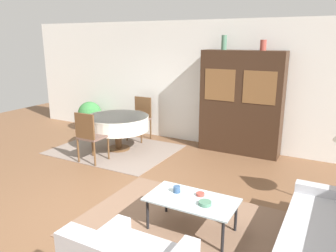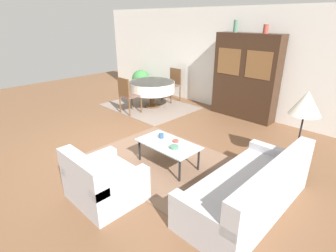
{
  "view_description": "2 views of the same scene",
  "coord_description": "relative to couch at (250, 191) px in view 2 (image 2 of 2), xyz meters",
  "views": [
    {
      "loc": [
        2.63,
        -3.07,
        2.31
      ],
      "look_at": [
        0.2,
        1.4,
        0.95
      ],
      "focal_mm": 35.0,
      "sensor_mm": 36.0,
      "label": 1
    },
    {
      "loc": [
        3.98,
        -2.65,
        2.42
      ],
      "look_at": [
        1.16,
        0.24,
        0.75
      ],
      "focal_mm": 28.0,
      "sensor_mm": 36.0,
      "label": 2
    }
  ],
  "objects": [
    {
      "name": "bowl",
      "position": [
        -1.38,
        -0.02,
        0.17
      ],
      "size": [
        0.15,
        0.15,
        0.04
      ],
      "color": "#4C7A60",
      "rests_on": "coffee_table"
    },
    {
      "name": "coffee_table",
      "position": [
        -1.58,
        0.04,
        0.11
      ],
      "size": [
        1.09,
        0.6,
        0.42
      ],
      "color": "black",
      "rests_on": "area_rug"
    },
    {
      "name": "wall_back",
      "position": [
        -2.74,
        3.44,
        1.07
      ],
      "size": [
        10.0,
        0.06,
        2.7
      ],
      "color": "white",
      "rests_on": "ground_plane"
    },
    {
      "name": "dining_chair_near",
      "position": [
        -4.24,
        1.23,
        0.29
      ],
      "size": [
        0.44,
        0.44,
        0.98
      ],
      "color": "brown",
      "rests_on": "dining_rug"
    },
    {
      "name": "ground_plane",
      "position": [
        -2.74,
        -0.19,
        -0.28
      ],
      "size": [
        14.0,
        14.0,
        0.0
      ],
      "primitive_type": "plane",
      "color": "brown"
    },
    {
      "name": "vase_tall",
      "position": [
        -2.34,
        3.18,
        1.95
      ],
      "size": [
        0.11,
        0.11,
        0.29
      ],
      "color": "#4C7A60",
      "rests_on": "display_cabinet"
    },
    {
      "name": "armchair",
      "position": [
        -1.58,
        -1.27,
        0.0
      ],
      "size": [
        0.94,
        0.86,
        0.78
      ],
      "color": "#B2B2B7",
      "rests_on": "ground_plane"
    },
    {
      "name": "cup",
      "position": [
        -1.82,
        0.12,
        0.19
      ],
      "size": [
        0.09,
        0.09,
        0.08
      ],
      "color": "#33517A",
      "rests_on": "coffee_table"
    },
    {
      "name": "dining_chair_far",
      "position": [
        -4.24,
        2.98,
        0.29
      ],
      "size": [
        0.44,
        0.44,
        0.98
      ],
      "rotation": [
        0.0,
        0.0,
        3.14
      ],
      "color": "brown",
      "rests_on": "dining_rug"
    },
    {
      "name": "floor_lamp",
      "position": [
        0.07,
        1.41,
        0.9
      ],
      "size": [
        0.48,
        0.48,
        1.4
      ],
      "color": "black",
      "rests_on": "ground_plane"
    },
    {
      "name": "vase_short",
      "position": [
        -1.57,
        3.18,
        1.91
      ],
      "size": [
        0.12,
        0.12,
        0.2
      ],
      "color": "#9E4238",
      "rests_on": "display_cabinet"
    },
    {
      "name": "potted_plant",
      "position": [
        -5.8,
        2.99,
        0.15
      ],
      "size": [
        0.6,
        0.6,
        0.75
      ],
      "color": "beige",
      "rests_on": "ground_plane"
    },
    {
      "name": "couch",
      "position": [
        0.0,
        0.0,
        0.0
      ],
      "size": [
        0.92,
        2.09,
        0.81
      ],
      "rotation": [
        0.0,
        0.0,
        1.57
      ],
      "color": "#B2B2B7",
      "rests_on": "ground_plane"
    },
    {
      "name": "area_rug",
      "position": [
        -1.7,
        0.09,
        -0.28
      ],
      "size": [
        2.66,
        1.96,
        0.01
      ],
      "color": "brown",
      "rests_on": "ground_plane"
    },
    {
      "name": "bowl_small",
      "position": [
        -1.53,
        0.18,
        0.16
      ],
      "size": [
        0.11,
        0.11,
        0.03
      ],
      "color": "#9E4238",
      "rests_on": "coffee_table"
    },
    {
      "name": "display_cabinet",
      "position": [
        -1.93,
        3.18,
        0.77
      ],
      "size": [
        1.65,
        0.42,
        2.09
      ],
      "color": "#382316",
      "rests_on": "ground_plane"
    },
    {
      "name": "dining_table",
      "position": [
        -4.24,
        2.1,
        0.31
      ],
      "size": [
        1.31,
        1.31,
        0.73
      ],
      "color": "brown",
      "rests_on": "dining_rug"
    },
    {
      "name": "dining_rug",
      "position": [
        -4.29,
        2.05,
        -0.28
      ],
      "size": [
        2.47,
        1.92,
        0.01
      ],
      "color": "gray",
      "rests_on": "ground_plane"
    }
  ]
}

